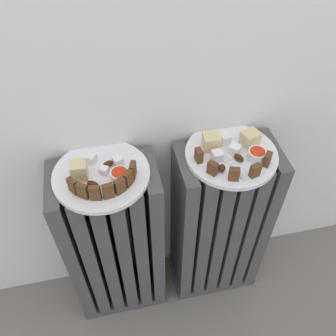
{
  "coord_description": "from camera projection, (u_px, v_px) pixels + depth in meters",
  "views": [
    {
      "loc": [
        -0.13,
        -0.33,
        1.28
      ],
      "look_at": [
        0.0,
        0.28,
        0.61
      ],
      "focal_mm": 38.78,
      "sensor_mm": 36.0,
      "label": 1
    }
  ],
  "objects": [
    {
      "name": "radiator_left",
      "position": [
        115.0,
        245.0,
        1.11
      ],
      "size": [
        0.29,
        0.17,
        0.62
      ],
      "color": "#47474C",
      "rests_on": "ground_plane"
    },
    {
      "name": "radiator_right",
      "position": [
        218.0,
        226.0,
        1.16
      ],
      "size": [
        0.29,
        0.17,
        0.62
      ],
      "color": "#47474C",
      "rests_on": "ground_plane"
    },
    {
      "name": "plate_left",
      "position": [
        101.0,
        174.0,
        0.88
      ],
      "size": [
        0.24,
        0.24,
        0.01
      ],
      "primitive_type": "cylinder",
      "color": "white",
      "rests_on": "radiator_left"
    },
    {
      "name": "plate_right",
      "position": [
        231.0,
        154.0,
        0.92
      ],
      "size": [
        0.24,
        0.24,
        0.01
      ],
      "primitive_type": "cylinder",
      "color": "white",
      "rests_on": "radiator_right"
    },
    {
      "name": "dark_cake_slice_left_0",
      "position": [
        73.0,
        186.0,
        0.82
      ],
      "size": [
        0.02,
        0.03,
        0.04
      ],
      "primitive_type": "cube",
      "rotation": [
        0.0,
        0.0,
        -0.94
      ],
      "color": "#56351E",
      "rests_on": "plate_left"
    },
    {
      "name": "dark_cake_slice_left_1",
      "position": [
        83.0,
        191.0,
        0.81
      ],
      "size": [
        0.03,
        0.02,
        0.04
      ],
      "primitive_type": "cube",
      "rotation": [
        0.0,
        0.0,
        -0.58
      ],
      "color": "#56351E",
      "rests_on": "plate_left"
    },
    {
      "name": "dark_cake_slice_left_2",
      "position": [
        95.0,
        193.0,
        0.8
      ],
      "size": [
        0.03,
        0.02,
        0.04
      ],
      "primitive_type": "cube",
      "rotation": [
        0.0,
        0.0,
        -0.22
      ],
      "color": "#56351E",
      "rests_on": "plate_left"
    },
    {
      "name": "dark_cake_slice_left_3",
      "position": [
        108.0,
        191.0,
        0.81
      ],
      "size": [
        0.03,
        0.02,
        0.04
      ],
      "primitive_type": "cube",
      "rotation": [
        0.0,
        0.0,
        0.15
      ],
      "color": "#56351E",
      "rests_on": "plate_left"
    },
    {
      "name": "dark_cake_slice_left_4",
      "position": [
        120.0,
        186.0,
        0.82
      ],
      "size": [
        0.03,
        0.02,
        0.04
      ],
      "primitive_type": "cube",
      "rotation": [
        0.0,
        0.0,
        0.51
      ],
      "color": "#56351E",
      "rests_on": "plate_left"
    },
    {
      "name": "dark_cake_slice_left_5",
      "position": [
        128.0,
        179.0,
        0.83
      ],
      "size": [
        0.03,
        0.03,
        0.04
      ],
      "primitive_type": "cube",
      "rotation": [
        0.0,
        0.0,
        0.88
      ],
      "color": "#56351E",
      "rests_on": "plate_left"
    },
    {
      "name": "dark_cake_slice_left_6",
      "position": [
        133.0,
        170.0,
        0.85
      ],
      "size": [
        0.02,
        0.03,
        0.04
      ],
      "primitive_type": "cube",
      "rotation": [
        0.0,
        0.0,
        1.24
      ],
      "color": "#56351E",
      "rests_on": "plate_left"
    },
    {
      "name": "marble_cake_slice_left_0",
      "position": [
        79.0,
        171.0,
        0.85
      ],
      "size": [
        0.04,
        0.04,
        0.05
      ],
      "primitive_type": "cube",
      "rotation": [
        0.0,
        0.0,
        -0.06
      ],
      "color": "beige",
      "rests_on": "plate_left"
    },
    {
      "name": "turkish_delight_left_0",
      "position": [
        104.0,
        171.0,
        0.86
      ],
      "size": [
        0.03,
        0.03,
        0.02
      ],
      "primitive_type": "cube",
      "rotation": [
        0.0,
        0.0,
        1.07
      ],
      "color": "white",
      "rests_on": "plate_left"
    },
    {
      "name": "turkish_delight_left_1",
      "position": [
        118.0,
        161.0,
        0.88
      ],
      "size": [
        0.03,
        0.03,
        0.02
      ],
      "primitive_type": "cube",
      "rotation": [
        0.0,
        0.0,
        0.29
      ],
      "color": "white",
      "rests_on": "plate_left"
    },
    {
      "name": "turkish_delight_left_2",
      "position": [
        91.0,
        159.0,
        0.89
      ],
      "size": [
        0.03,
        0.03,
        0.02
      ],
      "primitive_type": "cube",
      "rotation": [
        0.0,
        0.0,
        0.96
      ],
      "color": "white",
      "rests_on": "plate_left"
    },
    {
      "name": "medjool_date_left_0",
      "position": [
        108.0,
        164.0,
        0.88
      ],
      "size": [
        0.03,
        0.02,
        0.02
      ],
      "primitive_type": "ellipsoid",
      "rotation": [
        0.0,
        0.0,
        0.4
      ],
      "color": "#3D1E0F",
      "rests_on": "plate_left"
    },
    {
      "name": "medjool_date_left_1",
      "position": [
        93.0,
        184.0,
        0.84
      ],
      "size": [
        0.03,
        0.03,
        0.02
      ],
      "primitive_type": "ellipsoid",
      "rotation": [
        0.0,
        0.0,
        2.5
      ],
      "color": "#3D1E0F",
      "rests_on": "plate_left"
    },
    {
      "name": "jam_bowl_left",
      "position": [
        120.0,
        175.0,
        0.85
      ],
      "size": [
        0.04,
        0.04,
        0.02
      ],
      "color": "white",
      "rests_on": "plate_left"
    },
    {
      "name": "dark_cake_slice_right_0",
      "position": [
        199.0,
        155.0,
        0.89
      ],
      "size": [
        0.02,
        0.03,
        0.04
      ],
      "primitive_type": "cube",
      "rotation": [
        0.0,
        0.0,
        -1.47
      ],
      "color": "#56351E",
      "rests_on": "plate_right"
    },
    {
      "name": "dark_cake_slice_right_1",
      "position": [
        213.0,
        168.0,
        0.86
      ],
      "size": [
        0.03,
        0.03,
        0.04
      ],
      "primitive_type": "cube",
      "rotation": [
        0.0,
        0.0,
        -0.88
      ],
      "color": "#56351E",
      "rests_on": "plate_right"
    },
    {
      "name": "dark_cake_slice_right_2",
      "position": [
        234.0,
        174.0,
        0.85
      ],
      "size": [
        0.03,
        0.02,
        0.04
      ],
      "primitive_type": "cube",
      "rotation": [
        0.0,
        0.0,
        -0.29
      ],
      "color": "#56351E",
      "rests_on": "plate_right"
    },
    {
      "name": "dark_cake_slice_right_3",
      "position": [
        255.0,
        171.0,
        0.85
      ],
      "size": [
        0.03,
        0.02,
        0.04
      ],
      "primitive_type": "cube",
      "rotation": [
        0.0,
        0.0,
        0.3
      ],
      "color": "#56351E",
      "rests_on": "plate_right"
    },
    {
      "name": "dark_cake_slice_right_4",
      "position": [
        268.0,
        159.0,
        0.88
      ],
      "size": [
        0.03,
        0.03,
        0.04
      ],
      "primitive_type": "cube",
      "rotation": [
        0.0,
        0.0,
        0.88
      ],
      "color": "#56351E",
      "rests_on": "plate_right"
    },
    {
      "name": "marble_cake_slice_right_0",
      "position": [
        250.0,
        138.0,
        0.93
      ],
      "size": [
        0.05,
        0.05,
        0.04
      ],
      "primitive_type": "cube",
      "rotation": [
        0.0,
        0.0,
        0.38
      ],
      "color": "beige",
      "rests_on": "plate_right"
    },
    {
      "name": "marble_cake_slice_right_1",
      "position": [
        211.0,
        142.0,
        0.92
      ],
      "size": [
        0.05,
        0.04,
        0.04
      ],
      "primitive_type": "cube",
      "rotation": [
        0.0,
        0.0,
        -0.12
      ],
      "color": "beige",
      "rests_on": "plate_right"
    },
    {
      "name": "turkish_delight_right_0",
      "position": [
        235.0,
        149.0,
        0.91
      ],
      "size": [
        0.04,
        0.04,
        0.02
      ],
      "primitive_type": "cube",
      "rotation": [
        0.0,
        0.0,
        0.74
      ],
      "color": "white",
      "rests_on": "plate_right"
    },
    {
      "name": "turkish_delight_right_1",
      "position": [
        225.0,
        139.0,
        0.94
      ],
      "size": [
        0.03,
        0.03,
        0.02
      ],
      "primitive_type": "cube",
      "rotation": [
        0.0,
        0.0,
        0.11
      ],
      "color": "white",
      "rests_on": "plate_right"
    },
    {
      "name": "turkish_delight_right_2",
      "position": [
        217.0,
        156.0,
        0.89
      ],
      "size": [
        0.03,
        0.03,
        0.03
      ],
      "primitive_type": "cube",
      "rotation": [
        0.0,
        0.0,
        0.1
      ],
      "color": "white",
      "rests_on": "plate_right"
    },
    {
      "name": "medjool_date_right_0",
      "position": [
        222.0,
        168.0,
        0.87
      ],
      "size": [
        0.03,
        0.03,
        0.02
      ],
      "primitive_type": "ellipsoid",
      "rotation": [
        0.0,
        0.0,
        1.13
      ],
      "color": "#3D1E0F",
      "rests_on": "plate_right"
    },
    {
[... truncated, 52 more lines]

